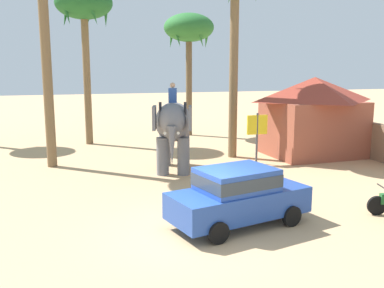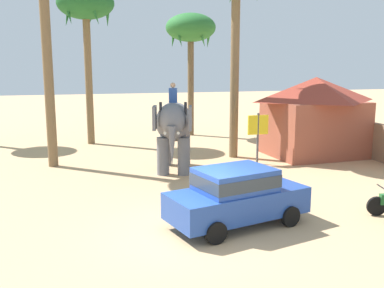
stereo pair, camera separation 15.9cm
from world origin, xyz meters
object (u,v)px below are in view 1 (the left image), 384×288
car_sedan_foreground (238,194)px  elephant_with_mahout (173,126)px  palm_tree_leaning_seaward (189,31)px  roadside_hut (313,114)px  palm_tree_far_back (84,8)px  signboard_yellow (257,128)px

car_sedan_foreground → elephant_with_mahout: size_ratio=1.09×
palm_tree_leaning_seaward → roadside_hut: (4.34, -8.05, -4.60)m
elephant_with_mahout → palm_tree_far_back: 10.22m
car_sedan_foreground → elephant_with_mahout: elephant_with_mahout is taller
palm_tree_leaning_seaward → roadside_hut: size_ratio=1.51×
elephant_with_mahout → palm_tree_leaning_seaward: bearing=70.6°
palm_tree_far_back → roadside_hut: palm_tree_far_back is taller
elephant_with_mahout → roadside_hut: 7.76m
signboard_yellow → car_sedan_foreground: bearing=-118.0°
elephant_with_mahout → roadside_hut: size_ratio=0.77×
car_sedan_foreground → signboard_yellow: signboard_yellow is taller
palm_tree_far_back → palm_tree_leaning_seaward: (6.53, 1.57, -0.99)m
elephant_with_mahout → signboard_yellow: bearing=4.4°
car_sedan_foreground → elephant_with_mahout: 7.01m
palm_tree_leaning_seaward → palm_tree_far_back: bearing=-166.5°
roadside_hut → palm_tree_far_back: bearing=149.2°
elephant_with_mahout → palm_tree_far_back: bearing=112.4°
car_sedan_foreground → palm_tree_far_back: (-3.47, 14.74, 6.79)m
elephant_with_mahout → car_sedan_foreground: bearing=-88.0°
elephant_with_mahout → palm_tree_far_back: (-3.22, 7.82, 5.73)m
palm_tree_leaning_seaward → signboard_yellow: bearing=-85.1°
elephant_with_mahout → palm_tree_far_back: size_ratio=0.45×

